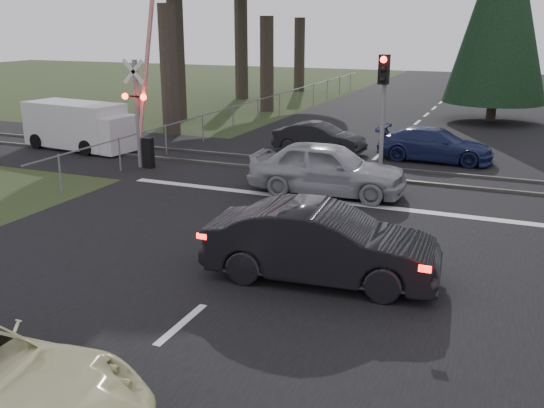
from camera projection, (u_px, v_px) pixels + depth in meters
The scene contains 15 objects.
ground at pixel (181, 324), 10.49m from camera, with size 120.00×120.00×0.00m, color #2F3C1B.
road at pixel (343, 186), 19.33m from camera, with size 14.00×100.00×0.01m, color black.
rail_corridor at pixel (359, 173), 21.10m from camera, with size 120.00×8.00×0.01m, color black.
stop_line at pixel (326, 201), 17.74m from camera, with size 13.00×0.35×0.00m, color silver.
rail_near at pixel (353, 176), 20.38m from camera, with size 120.00×0.12×0.10m, color #59544C.
rail_far at pixel (364, 166), 21.80m from camera, with size 120.00×0.12×0.10m, color #59544C.
crossing_signal at pixel (143, 111), 21.22m from camera, with size 1.62×0.38×6.96m.
traffic_signal_center at pixel (383, 97), 18.76m from camera, with size 0.32×0.48×4.10m.
conifer_tree at pixel (503, 3), 30.48m from camera, with size 5.20×5.20×11.00m.
fence_left at pixel (269, 118), 33.26m from camera, with size 0.10×36.00×1.20m, color slate, non-canonical shape.
dark_hatchback at pixel (322, 244), 12.10m from camera, with size 1.63×4.67×1.54m, color black.
silver_car at pixel (327, 168), 18.24m from camera, with size 1.90×4.73×1.61m, color #96979D.
blue_sedan at pixel (435, 145), 22.71m from camera, with size 1.74×4.29×1.24m, color #19214C.
dark_car_far at pixel (319, 138), 24.08m from camera, with size 1.27×3.65×1.20m, color black.
white_van at pixel (82, 126), 24.72m from camera, with size 5.03×2.33×1.90m.
Camera 1 is at (5.07, -8.12, 5.01)m, focal length 40.00 mm.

